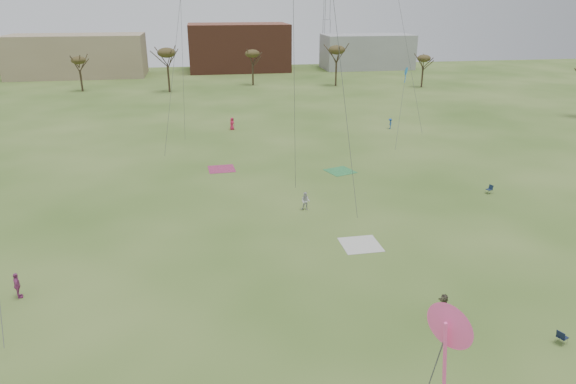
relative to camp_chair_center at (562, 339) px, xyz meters
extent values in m
plane|color=#33531A|center=(-13.57, 0.00, -0.26)|extent=(260.00, 260.00, 0.00)
imported|color=brown|center=(-5.45, 3.54, 0.52)|extent=(0.91, 1.52, 1.57)
imported|color=#A84686|center=(-31.59, 10.15, 0.63)|extent=(0.76, 1.13, 1.78)
imported|color=silver|center=(-10.33, 21.45, 0.59)|extent=(1.01, 0.91, 1.70)
imported|color=#CC234C|center=(-14.92, 53.33, 0.65)|extent=(1.03, 1.04, 1.81)
imported|color=navy|center=(8.33, 50.04, 0.50)|extent=(0.81, 1.10, 1.52)
cube|color=silver|center=(-7.46, 13.74, -0.26)|extent=(3.05, 3.05, 0.03)
cube|color=#A0315B|center=(-17.38, 34.79, -0.26)|extent=(3.13, 3.13, 0.03)
cube|color=#318847|center=(-4.25, 31.74, -0.26)|extent=(3.62, 3.62, 0.03)
cube|color=#131C36|center=(0.02, 0.01, 0.16)|extent=(0.65, 0.65, 0.04)
cube|color=#131C36|center=(-0.19, -0.08, 0.39)|extent=(0.31, 0.51, 0.44)
cube|color=#152239|center=(8.49, 22.50, 0.16)|extent=(0.63, 0.63, 0.04)
cube|color=#152239|center=(8.71, 22.57, 0.39)|extent=(0.28, 0.52, 0.44)
cylinder|color=#4C4C51|center=(-21.07, 45.48, 13.63)|extent=(1.07, 0.33, 25.99)
cylinder|color=#4C4C51|center=(-22.19, 39.88, 10.02)|extent=(3.32, 3.44, 18.77)
cylinder|color=#4C4C51|center=(-8.23, 18.60, 12.82)|extent=(2.94, 3.38, 24.37)
cone|color=#F24C97|center=(-12.82, -10.01, 9.45)|extent=(1.45, 0.11, 1.45)
cube|color=#F24C97|center=(-12.82, -10.01, 8.53)|extent=(0.08, 0.08, 2.37)
cylinder|color=#4C4C51|center=(-10.94, 24.12, 10.86)|extent=(0.69, 1.76, 20.45)
cylinder|color=#4C4C51|center=(8.61, 45.38, 10.05)|extent=(3.32, 5.19, 18.83)
cone|color=#247DCE|center=(5.78, 39.46, 9.60)|extent=(0.98, 0.07, 0.98)
cube|color=#247DCE|center=(5.78, 39.46, 8.98)|extent=(0.08, 0.08, 1.60)
cylinder|color=#4C4C51|center=(4.76, 37.68, 5.12)|extent=(2.09, 3.61, 8.98)
cylinder|color=#3A2B1E|center=(-43.57, 92.00, 1.90)|extent=(0.40, 0.40, 4.32)
ellipsoid|color=#473D1E|center=(-43.57, 92.00, 6.08)|extent=(3.02, 3.02, 1.58)
cylinder|color=#3A2B1E|center=(-25.57, 88.00, 2.44)|extent=(0.40, 0.40, 5.40)
ellipsoid|color=#473D1E|center=(-25.57, 88.00, 7.66)|extent=(3.78, 3.78, 1.98)
cylinder|color=#3A2B1E|center=(-7.57, 94.00, 2.08)|extent=(0.40, 0.40, 4.68)
ellipsoid|color=#473D1E|center=(-7.57, 94.00, 6.60)|extent=(3.28, 3.28, 1.72)
cylinder|color=#3A2B1E|center=(10.43, 90.00, 2.38)|extent=(0.40, 0.40, 5.28)
ellipsoid|color=#473D1E|center=(10.43, 90.00, 7.48)|extent=(3.70, 3.70, 1.94)
cylinder|color=#3A2B1E|center=(28.43, 85.00, 1.84)|extent=(0.40, 0.40, 4.20)
ellipsoid|color=#473D1E|center=(28.43, 85.00, 5.90)|extent=(2.94, 2.94, 1.54)
cube|color=#937F60|center=(-48.57, 115.00, 4.74)|extent=(32.00, 14.00, 10.00)
cube|color=brown|center=(-8.57, 120.00, 5.74)|extent=(26.00, 16.00, 12.00)
cube|color=gray|center=(26.43, 118.00, 4.24)|extent=(24.00, 12.00, 9.00)
camera|label=1|loc=(-19.16, -20.92, 17.94)|focal=31.84mm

